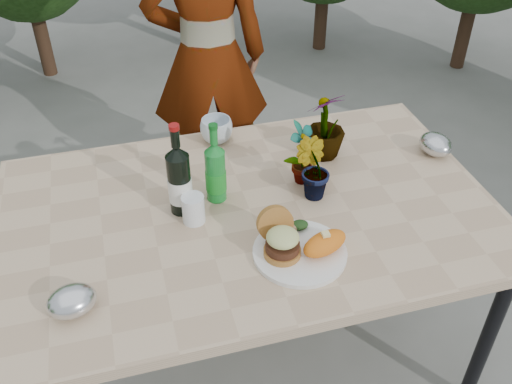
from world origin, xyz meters
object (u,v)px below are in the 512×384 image
object	(u,v)px
wine_bottle	(179,181)
person	(207,58)
dinner_plate	(300,253)
patio_table	(250,222)

from	to	relation	value
wine_bottle	person	bearing A→B (deg)	74.45
wine_bottle	person	distance (m)	1.07
dinner_plate	person	xyz separation A→B (m)	(-0.00, 1.32, 0.03)
dinner_plate	person	distance (m)	1.32
wine_bottle	dinner_plate	bearing A→B (deg)	-44.24
patio_table	person	distance (m)	1.08
person	dinner_plate	bearing A→B (deg)	96.88
patio_table	dinner_plate	distance (m)	0.27
wine_bottle	patio_table	bearing A→B (deg)	-13.89
patio_table	dinner_plate	world-z (taller)	dinner_plate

